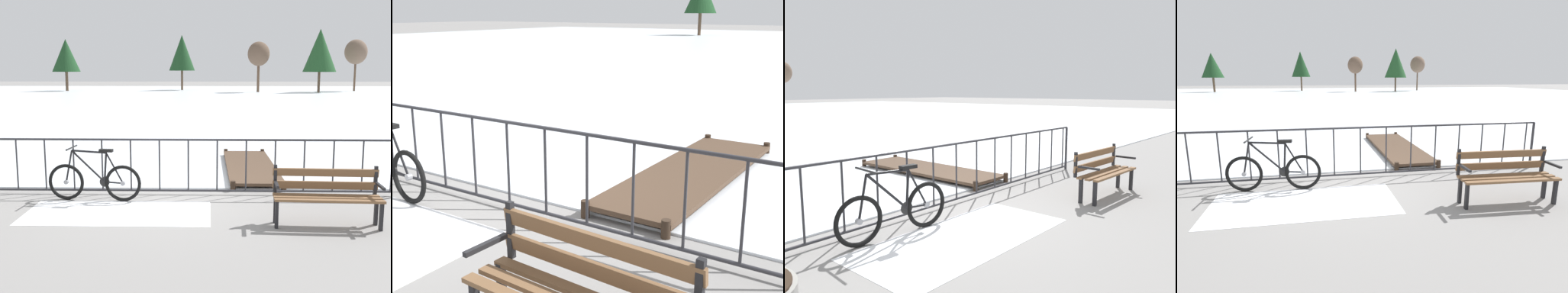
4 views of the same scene
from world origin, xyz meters
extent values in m
plane|color=gray|center=(0.00, 0.00, 0.00)|extent=(160.00, 160.00, 0.00)
cube|color=white|center=(-0.58, -1.20, 0.00)|extent=(3.05, 1.42, 0.01)
cylinder|color=#2D2D33|center=(0.00, 0.00, 1.05)|extent=(9.00, 0.04, 0.04)
cylinder|color=#2D2D33|center=(0.00, 0.00, 0.08)|extent=(9.00, 0.04, 0.04)
cylinder|color=#2D2D33|center=(4.50, 0.00, 0.53)|extent=(0.06, 0.06, 1.05)
cylinder|color=#2D2D33|center=(-2.16, 0.00, 0.57)|extent=(0.03, 0.03, 0.97)
cylinder|color=#2D2D33|center=(-1.62, 0.00, 0.57)|extent=(0.03, 0.03, 0.97)
cylinder|color=#2D2D33|center=(-1.08, 0.00, 0.57)|extent=(0.03, 0.03, 0.97)
cylinder|color=#2D2D33|center=(-0.54, 0.00, 0.57)|extent=(0.03, 0.03, 0.97)
cylinder|color=#2D2D33|center=(0.00, 0.00, 0.57)|extent=(0.03, 0.03, 0.97)
cylinder|color=#2D2D33|center=(0.54, 0.00, 0.57)|extent=(0.03, 0.03, 0.97)
cylinder|color=#2D2D33|center=(1.08, 0.00, 0.57)|extent=(0.03, 0.03, 0.97)
cylinder|color=#2D2D33|center=(1.62, 0.00, 0.57)|extent=(0.03, 0.03, 0.97)
cylinder|color=#2D2D33|center=(2.16, 0.00, 0.57)|extent=(0.03, 0.03, 0.97)
cylinder|color=#2D2D33|center=(2.70, 0.00, 0.57)|extent=(0.03, 0.03, 0.97)
cylinder|color=#2D2D33|center=(3.24, 0.00, 0.57)|extent=(0.03, 0.03, 0.97)
cylinder|color=#2D2D33|center=(3.78, 0.00, 0.57)|extent=(0.03, 0.03, 0.97)
cylinder|color=#2D2D33|center=(4.32, 0.00, 0.57)|extent=(0.03, 0.03, 0.97)
torus|color=black|center=(-0.61, -0.49, 0.33)|extent=(0.66, 0.11, 0.66)
cylinder|color=gray|center=(-0.61, -0.49, 0.33)|extent=(0.08, 0.07, 0.08)
torus|color=black|center=(-1.66, -0.41, 0.33)|extent=(0.66, 0.11, 0.66)
cylinder|color=gray|center=(-1.66, -0.41, 0.33)|extent=(0.08, 0.07, 0.08)
cylinder|color=black|center=(-0.92, -0.47, 0.62)|extent=(0.08, 0.04, 0.53)
cylinder|color=black|center=(-1.24, -0.44, 0.63)|extent=(0.61, 0.09, 0.59)
cylinder|color=black|center=(-1.22, -0.44, 0.90)|extent=(0.63, 0.09, 0.07)
cylinder|color=black|center=(-0.78, -0.48, 0.34)|extent=(0.34, 0.06, 0.05)
cylinder|color=black|center=(-0.76, -0.48, 0.61)|extent=(0.32, 0.06, 0.56)
cylinder|color=black|center=(-1.59, -0.41, 0.62)|extent=(0.16, 0.05, 0.59)
cube|color=black|center=(-0.90, -0.47, 0.92)|extent=(0.25, 0.12, 0.05)
cylinder|color=black|center=(-1.53, -0.42, 0.96)|extent=(0.07, 0.52, 0.03)
cylinder|color=black|center=(-0.94, -0.47, 0.35)|extent=(0.18, 0.03, 0.18)
cube|color=brown|center=(2.71, -1.66, 0.44)|extent=(1.60, 0.18, 0.04)
cube|color=brown|center=(2.70, -1.82, 0.44)|extent=(1.60, 0.18, 0.04)
cube|color=brown|center=(2.69, -1.97, 0.44)|extent=(1.60, 0.18, 0.04)
cube|color=brown|center=(2.71, -1.57, 0.58)|extent=(1.60, 0.13, 0.12)
cube|color=brown|center=(2.71, -1.57, 0.78)|extent=(1.60, 0.13, 0.12)
cube|color=black|center=(3.45, -1.99, 0.22)|extent=(0.05, 0.06, 0.44)
cube|color=black|center=(3.46, -1.72, 0.22)|extent=(0.05, 0.06, 0.44)
cube|color=black|center=(3.47, -1.61, 0.67)|extent=(0.05, 0.05, 0.45)
cube|color=black|center=(3.46, -1.86, 0.64)|extent=(0.06, 0.40, 0.04)
cube|color=black|center=(1.93, -1.91, 0.22)|extent=(0.05, 0.06, 0.44)
cube|color=black|center=(1.95, -1.65, 0.22)|extent=(0.05, 0.06, 0.44)
cube|color=black|center=(1.95, -1.53, 0.67)|extent=(0.05, 0.05, 0.45)
cube|color=black|center=(1.94, -1.78, 0.64)|extent=(0.06, 0.40, 0.04)
cube|color=#4C3828|center=(1.89, 2.19, 0.12)|extent=(1.10, 3.77, 0.06)
cylinder|color=#35271C|center=(1.40, 0.30, 0.10)|extent=(0.10, 0.10, 0.20)
cylinder|color=#35271C|center=(2.39, 0.30, 0.10)|extent=(0.10, 0.10, 0.20)
cylinder|color=#35271C|center=(1.40, 4.07, 0.10)|extent=(0.10, 0.10, 0.20)
cylinder|color=#35271C|center=(2.39, 4.07, 0.10)|extent=(0.10, 0.10, 0.20)
camera|label=1|loc=(0.89, -8.90, 2.36)|focal=44.59mm
camera|label=2|loc=(4.40, -4.18, 2.25)|focal=47.28mm
camera|label=3|loc=(-4.31, -4.62, 1.95)|focal=36.36mm
camera|label=4|loc=(-0.39, -6.16, 2.04)|focal=28.71mm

